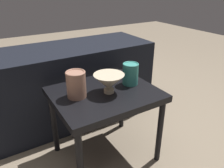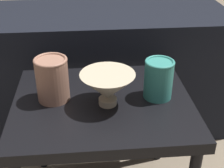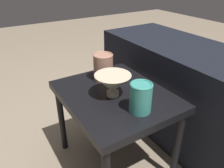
{
  "view_description": "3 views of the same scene",
  "coord_description": "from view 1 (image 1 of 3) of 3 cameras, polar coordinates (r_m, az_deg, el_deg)",
  "views": [
    {
      "loc": [
        -0.56,
        -1.01,
        1.08
      ],
      "look_at": [
        0.05,
        -0.01,
        0.53
      ],
      "focal_mm": 35.0,
      "sensor_mm": 36.0,
      "label": 1
    },
    {
      "loc": [
        -0.05,
        -0.89,
        1.07
      ],
      "look_at": [
        0.03,
        -0.02,
        0.56
      ],
      "focal_mm": 50.0,
      "sensor_mm": 36.0,
      "label": 2
    },
    {
      "loc": [
        0.81,
        -0.52,
        1.05
      ],
      "look_at": [
        0.01,
        -0.03,
        0.55
      ],
      "focal_mm": 35.0,
      "sensor_mm": 36.0,
      "label": 3
    }
  ],
  "objects": [
    {
      "name": "bowl",
      "position": [
        1.26,
        -0.81,
        0.52
      ],
      "size": [
        0.18,
        0.18,
        0.11
      ],
      "color": "#C1B293",
      "rests_on": "table"
    },
    {
      "name": "table",
      "position": [
        1.32,
        -1.87,
        -4.21
      ],
      "size": [
        0.61,
        0.5,
        0.49
      ],
      "color": "black",
      "rests_on": "ground_plane"
    },
    {
      "name": "couch_backdrop",
      "position": [
        1.84,
        -10.53,
        0.16
      ],
      "size": [
        1.31,
        0.5,
        0.62
      ],
      "color": "black",
      "rests_on": "ground_plane"
    },
    {
      "name": "vase_textured_left",
      "position": [
        1.22,
        -9.35,
        0.01
      ],
      "size": [
        0.11,
        0.11,
        0.15
      ],
      "color": "#996B56",
      "rests_on": "table"
    },
    {
      "name": "ground_plane",
      "position": [
        1.58,
        -1.64,
        -17.8
      ],
      "size": [
        8.0,
        8.0,
        0.0
      ],
      "primitive_type": "plane",
      "color": "#7F705B"
    },
    {
      "name": "vase_colorful_right",
      "position": [
        1.37,
        4.84,
        2.76
      ],
      "size": [
        0.1,
        0.1,
        0.14
      ],
      "color": "teal",
      "rests_on": "table"
    }
  ]
}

